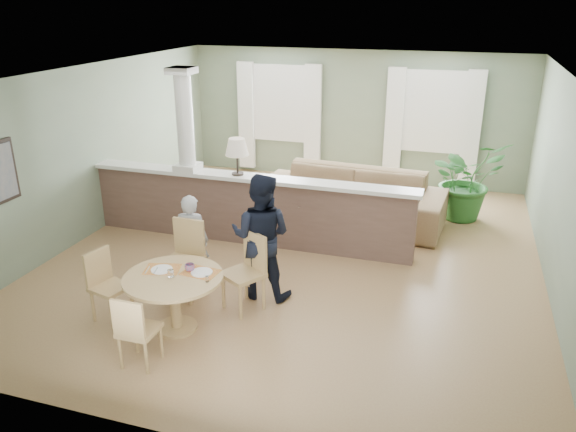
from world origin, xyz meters
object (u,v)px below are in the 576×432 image
(man_person, at_px, (261,236))
(dining_table, at_px, (175,287))
(chair_far_boy, at_px, (186,255))
(chair_near, at_px, (135,329))
(houseplant, at_px, (466,180))
(chair_side, at_px, (106,282))
(sofa, at_px, (350,198))
(child_person, at_px, (192,240))
(chair_far_man, at_px, (248,268))

(man_person, bearing_deg, dining_table, 56.16)
(chair_far_boy, bearing_deg, chair_near, -80.10)
(houseplant, distance_m, chair_side, 6.26)
(houseplant, xyz_separation_m, dining_table, (-3.12, -4.76, -0.15))
(sofa, bearing_deg, man_person, -97.36)
(dining_table, distance_m, child_person, 1.14)
(child_person, xyz_separation_m, man_person, (1.00, -0.02, 0.19))
(sofa, bearing_deg, child_person, -115.10)
(dining_table, xyz_separation_m, chair_side, (-0.91, -0.02, -0.07))
(chair_side, bearing_deg, sofa, -15.01)
(sofa, distance_m, chair_far_boy, 3.44)
(houseplant, relative_size, child_person, 1.11)
(chair_side, height_order, child_person, child_person)
(chair_side, bearing_deg, child_person, -13.90)
(dining_table, xyz_separation_m, man_person, (0.67, 1.07, 0.28))
(chair_near, bearing_deg, child_person, -81.35)
(chair_near, bearing_deg, dining_table, -92.83)
(chair_near, height_order, man_person, man_person)
(houseplant, bearing_deg, sofa, -155.09)
(child_person, distance_m, man_person, 1.02)
(chair_far_man, height_order, chair_side, chair_far_man)
(sofa, bearing_deg, dining_table, -103.58)
(chair_side, bearing_deg, man_person, -41.39)
(sofa, xyz_separation_m, dining_table, (-1.25, -3.89, 0.09))
(chair_far_boy, relative_size, chair_near, 1.20)
(sofa, bearing_deg, chair_far_man, -97.09)
(chair_far_man, xyz_separation_m, chair_near, (-0.66, -1.52, -0.08))
(dining_table, height_order, chair_far_man, chair_far_man)
(man_person, bearing_deg, child_person, -2.70)
(houseplant, height_order, dining_table, houseplant)
(child_person, height_order, man_person, man_person)
(chair_far_man, bearing_deg, sofa, 109.86)
(houseplant, bearing_deg, child_person, -133.18)
(houseplant, xyz_separation_m, child_person, (-3.44, -3.67, -0.07))
(sofa, height_order, man_person, man_person)
(sofa, height_order, chair_far_man, chair_far_man)
(houseplant, bearing_deg, chair_side, -130.13)
(child_person, bearing_deg, man_person, 168.85)
(child_person, bearing_deg, chair_far_man, 148.94)
(sofa, distance_m, chair_side, 4.47)
(houseplant, relative_size, man_person, 0.85)
(houseplant, relative_size, chair_far_man, 1.44)
(dining_table, height_order, child_person, child_person)
(sofa, relative_size, chair_near, 3.76)
(child_person, bearing_deg, chair_side, 51.97)
(sofa, xyz_separation_m, chair_far_boy, (-1.53, -3.08, 0.09))
(chair_far_boy, distance_m, chair_far_man, 0.90)
(houseplant, xyz_separation_m, man_person, (-2.44, -3.68, 0.12))
(chair_far_boy, bearing_deg, chair_side, -125.68)
(chair_near, bearing_deg, sofa, -105.43)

